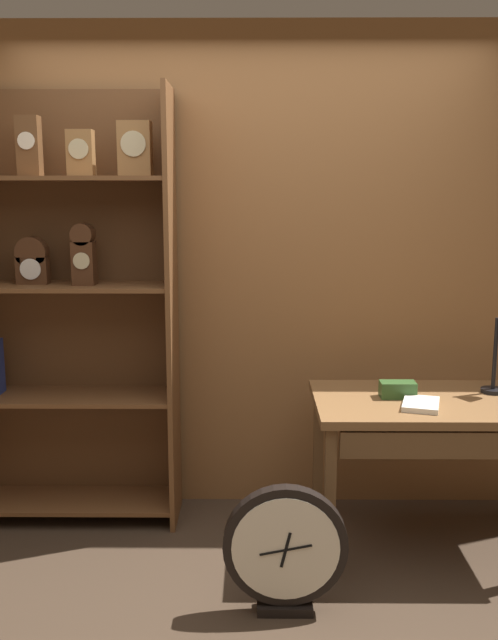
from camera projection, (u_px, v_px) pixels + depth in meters
name	position (u px, v px, depth m)	size (l,w,h in m)	color
back_wood_panel	(252.00, 273.00, 3.76)	(4.80, 0.05, 2.60)	brown
bookshelf	(59.00, 301.00, 3.60)	(1.17, 0.36, 2.25)	brown
workbench	(433.00, 419.00, 3.32)	(1.13, 0.68, 0.76)	brown
toolbox_small	(398.00, 390.00, 3.34)	(0.17, 0.09, 0.08)	#2D5123
open_repair_manual	(421.00, 404.00, 3.20)	(0.16, 0.22, 0.03)	silver
round_clock_large	(285.00, 549.00, 2.86)	(0.52, 0.11, 0.56)	black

